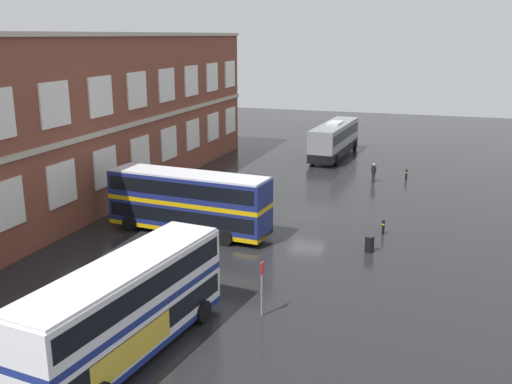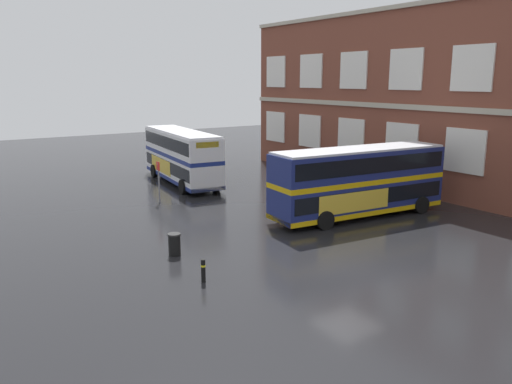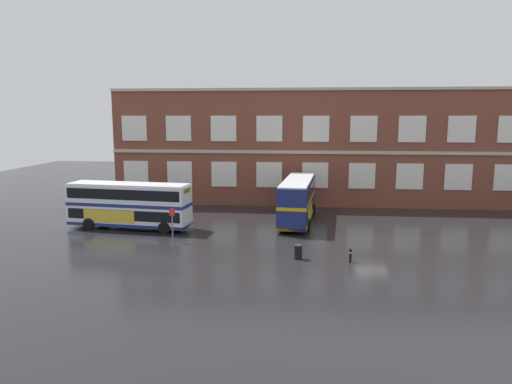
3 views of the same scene
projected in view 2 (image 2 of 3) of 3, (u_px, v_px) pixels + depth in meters
ground_plane at (381, 262)px, 22.79m from camera, size 120.00×120.00×0.00m
double_decker_near at (181, 156)px, 39.64m from camera, size 11.22×3.84×4.07m
double_decker_middle at (359, 181)px, 29.80m from camera, size 3.59×11.19×4.07m
bus_stand_flag at (159, 178)px, 33.41m from camera, size 0.44×0.10×2.70m
station_litter_bin at (174, 244)px, 23.53m from camera, size 0.60×0.60×1.03m
safety_bollard_west at (203, 270)px, 20.40m from camera, size 0.19×0.19×0.95m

